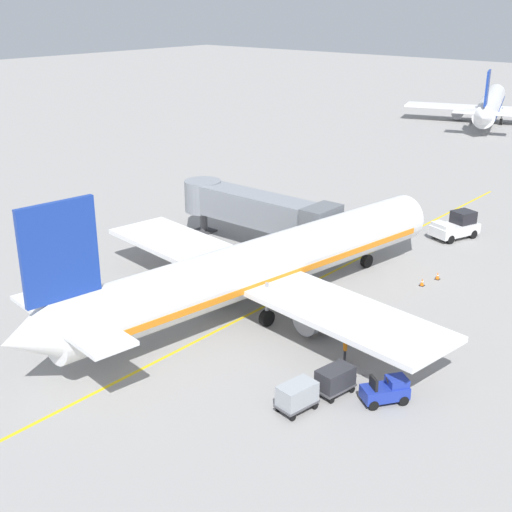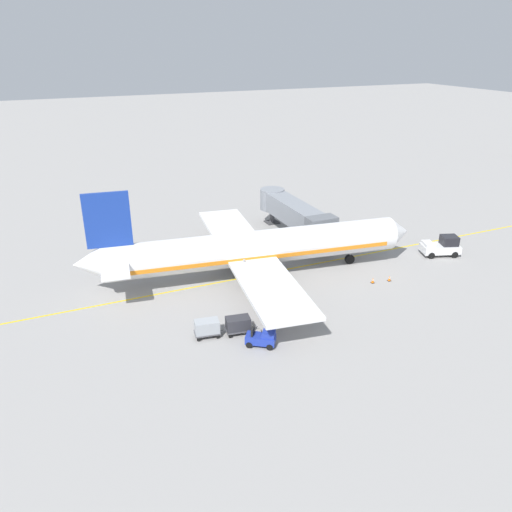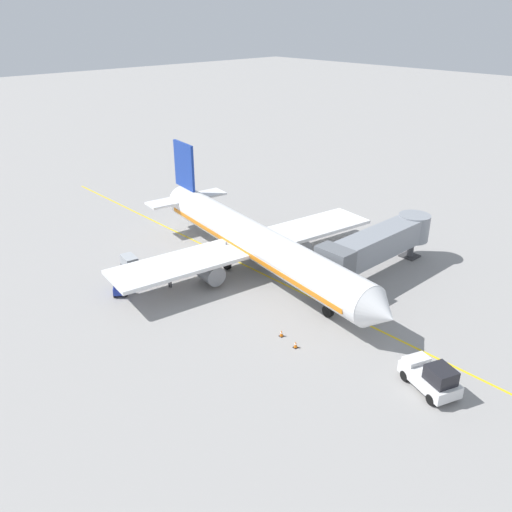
# 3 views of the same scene
# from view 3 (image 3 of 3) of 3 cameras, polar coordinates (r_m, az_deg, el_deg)

# --- Properties ---
(ground_plane) EXTENTS (400.00, 400.00, 0.00)m
(ground_plane) POSITION_cam_3_polar(r_m,az_deg,el_deg) (55.45, 0.03, -1.59)
(ground_plane) COLOR gray
(gate_lead_in_line) EXTENTS (0.24, 80.00, 0.01)m
(gate_lead_in_line) POSITION_cam_3_polar(r_m,az_deg,el_deg) (55.45, 0.03, -1.59)
(gate_lead_in_line) COLOR gold
(gate_lead_in_line) RESTS_ON ground
(parked_airliner) EXTENTS (30.43, 37.32, 10.63)m
(parked_airliner) POSITION_cam_3_polar(r_m,az_deg,el_deg) (54.37, -0.19, 1.55)
(parked_airliner) COLOR white
(parked_airliner) RESTS_ON ground
(jet_bridge) EXTENTS (15.90, 3.50, 4.98)m
(jet_bridge) POSITION_cam_3_polar(r_m,az_deg,el_deg) (54.70, 13.05, 1.33)
(jet_bridge) COLOR gray
(jet_bridge) RESTS_ON ground
(pushback_tractor) EXTENTS (3.53, 4.88, 2.40)m
(pushback_tractor) POSITION_cam_3_polar(r_m,az_deg,el_deg) (40.54, 18.32, -12.26)
(pushback_tractor) COLOR silver
(pushback_tractor) RESTS_ON ground
(baggage_tug_lead) EXTENTS (2.42, 2.74, 1.62)m
(baggage_tug_lead) POSITION_cam_3_polar(r_m,az_deg,el_deg) (52.54, -14.35, -3.16)
(baggage_tug_lead) COLOR #1E339E
(baggage_tug_lead) RESTS_ON ground
(baggage_cart_front) EXTENTS (1.63, 2.97, 1.58)m
(baggage_cart_front) POSITION_cam_3_polar(r_m,az_deg,el_deg) (54.37, -12.59, -1.69)
(baggage_cart_front) COLOR #4C4C51
(baggage_cart_front) RESTS_ON ground
(baggage_cart_second_in_train) EXTENTS (1.63, 2.97, 1.58)m
(baggage_cart_second_in_train) POSITION_cam_3_polar(r_m,az_deg,el_deg) (56.75, -13.44, -0.61)
(baggage_cart_second_in_train) COLOR #4C4C51
(baggage_cart_second_in_train) RESTS_ON ground
(ground_crew_wing_walker) EXTENTS (0.48, 0.65, 1.69)m
(ground_crew_wing_walker) POSITION_cam_3_polar(r_m,az_deg,el_deg) (52.49, -9.27, -2.40)
(ground_crew_wing_walker) COLOR #232328
(ground_crew_wing_walker) RESTS_ON ground
(safety_cone_nose_left) EXTENTS (0.36, 0.36, 0.59)m
(safety_cone_nose_left) POSITION_cam_3_polar(r_m,az_deg,el_deg) (44.69, 2.76, -8.30)
(safety_cone_nose_left) COLOR black
(safety_cone_nose_left) RESTS_ON ground
(safety_cone_nose_right) EXTENTS (0.36, 0.36, 0.59)m
(safety_cone_nose_right) POSITION_cam_3_polar(r_m,az_deg,el_deg) (43.40, 4.29, -9.48)
(safety_cone_nose_right) COLOR black
(safety_cone_nose_right) RESTS_ON ground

